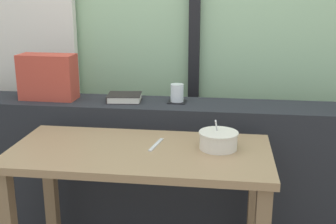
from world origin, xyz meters
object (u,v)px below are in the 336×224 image
object	(u,v)px
breakfast_table	(140,175)
soup_bowl	(218,141)
closed_book	(124,98)
juice_glass	(177,94)
coaster_square	(177,102)
throw_pillow	(48,77)
fork_utensil	(156,145)

from	to	relation	value
breakfast_table	soup_bowl	bearing A→B (deg)	9.36
soup_bowl	closed_book	bearing A→B (deg)	138.59
juice_glass	closed_book	world-z (taller)	juice_glass
coaster_square	closed_book	size ratio (longest dim) A/B	0.49
closed_book	soup_bowl	world-z (taller)	soup_bowl
breakfast_table	coaster_square	xyz separation A→B (m)	(0.11, 0.55, 0.21)
breakfast_table	closed_book	xyz separation A→B (m)	(-0.20, 0.54, 0.23)
throw_pillow	fork_utensil	distance (m)	0.87
soup_bowl	coaster_square	bearing A→B (deg)	116.37
closed_book	throw_pillow	bearing A→B (deg)	-178.62
coaster_square	fork_utensil	bearing A→B (deg)	-94.81
coaster_square	fork_utensil	size ratio (longest dim) A/B	0.59
soup_bowl	fork_utensil	xyz separation A→B (m)	(-0.29, 0.01, -0.04)
breakfast_table	juice_glass	distance (m)	0.62
soup_bowl	breakfast_table	bearing A→B (deg)	-170.64
closed_book	coaster_square	bearing A→B (deg)	2.27
throw_pillow	soup_bowl	world-z (taller)	throw_pillow
juice_glass	closed_book	distance (m)	0.30
breakfast_table	fork_utensil	distance (m)	0.16
fork_utensil	coaster_square	bearing A→B (deg)	95.33
throw_pillow	juice_glass	bearing A→B (deg)	1.74
soup_bowl	juice_glass	bearing A→B (deg)	116.37
breakfast_table	closed_book	bearing A→B (deg)	109.89
juice_glass	soup_bowl	size ratio (longest dim) A/B	0.55
breakfast_table	throw_pillow	world-z (taller)	throw_pillow
fork_utensil	soup_bowl	bearing A→B (deg)	9.11
juice_glass	soup_bowl	xyz separation A→B (m)	(0.25, -0.50, -0.09)
breakfast_table	fork_utensil	bearing A→B (deg)	44.00
breakfast_table	throw_pillow	bearing A→B (deg)	140.24
breakfast_table	closed_book	world-z (taller)	closed_book
juice_glass	closed_book	size ratio (longest dim) A/B	0.49
soup_bowl	fork_utensil	distance (m)	0.29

